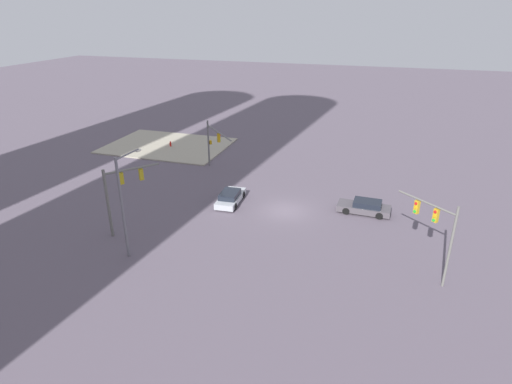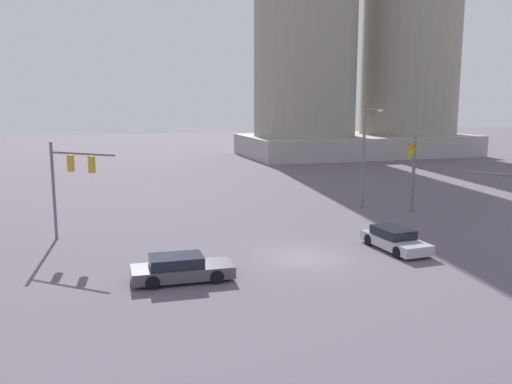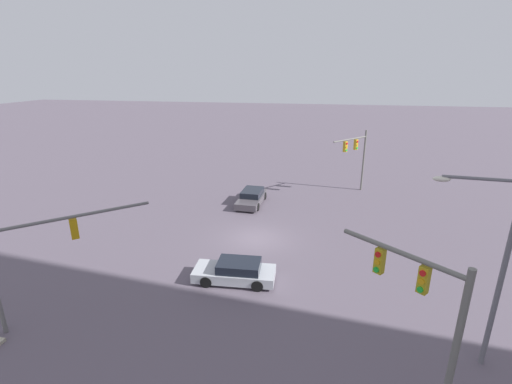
{
  "view_description": "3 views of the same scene",
  "coord_description": "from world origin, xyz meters",
  "px_view_note": "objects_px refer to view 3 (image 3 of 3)",
  "views": [
    {
      "loc": [
        -8.02,
        34.39,
        17.18
      ],
      "look_at": [
        1.91,
        2.89,
        2.83
      ],
      "focal_mm": 29.95,
      "sensor_mm": 36.0,
      "label": 1
    },
    {
      "loc": [
        -10.85,
        -25.92,
        8.35
      ],
      "look_at": [
        -2.24,
        1.48,
        3.41
      ],
      "focal_mm": 38.07,
      "sensor_mm": 36.0,
      "label": 2
    },
    {
      "loc": [
        22.61,
        4.4,
        11.17
      ],
      "look_at": [
        -1.75,
        -0.37,
        2.86
      ],
      "focal_mm": 25.55,
      "sensor_mm": 36.0,
      "label": 3
    }
  ],
  "objects_px": {
    "traffic_signal_near_corner": "(34,249)",
    "sedan_car_waiting_far": "(236,272)",
    "traffic_signal_opposite_side": "(427,305)",
    "traffic_signal_cross_street": "(356,151)",
    "sedan_car_approaching": "(252,197)",
    "streetlamp_curved_arm": "(494,260)"
  },
  "relations": [
    {
      "from": "traffic_signal_cross_street",
      "to": "sedan_car_waiting_far",
      "type": "bearing_deg",
      "value": 17.88
    },
    {
      "from": "streetlamp_curved_arm",
      "to": "sedan_car_approaching",
      "type": "bearing_deg",
      "value": -48.71
    },
    {
      "from": "traffic_signal_opposite_side",
      "to": "traffic_signal_cross_street",
      "type": "relative_size",
      "value": 0.98
    },
    {
      "from": "sedan_car_approaching",
      "to": "streetlamp_curved_arm",
      "type": "bearing_deg",
      "value": 39.43
    },
    {
      "from": "streetlamp_curved_arm",
      "to": "sedan_car_waiting_far",
      "type": "relative_size",
      "value": 1.69
    },
    {
      "from": "traffic_signal_opposite_side",
      "to": "traffic_signal_cross_street",
      "type": "height_order",
      "value": "traffic_signal_cross_street"
    },
    {
      "from": "traffic_signal_near_corner",
      "to": "streetlamp_curved_arm",
      "type": "relative_size",
      "value": 0.7
    },
    {
      "from": "traffic_signal_near_corner",
      "to": "streetlamp_curved_arm",
      "type": "bearing_deg",
      "value": -40.38
    },
    {
      "from": "traffic_signal_opposite_side",
      "to": "sedan_car_approaching",
      "type": "xyz_separation_m",
      "value": [
        -18.62,
        -9.69,
        -3.36
      ]
    },
    {
      "from": "sedan_car_approaching",
      "to": "sedan_car_waiting_far",
      "type": "xyz_separation_m",
      "value": [
        12.35,
        1.65,
        -0.0
      ]
    },
    {
      "from": "traffic_signal_cross_street",
      "to": "streetlamp_curved_arm",
      "type": "height_order",
      "value": "streetlamp_curved_arm"
    },
    {
      "from": "traffic_signal_near_corner",
      "to": "traffic_signal_cross_street",
      "type": "xyz_separation_m",
      "value": [
        -22.18,
        15.18,
        0.38
      ]
    },
    {
      "from": "traffic_signal_opposite_side",
      "to": "streetlamp_curved_arm",
      "type": "bearing_deg",
      "value": -100.47
    },
    {
      "from": "traffic_signal_opposite_side",
      "to": "sedan_car_waiting_far",
      "type": "relative_size",
      "value": 1.25
    },
    {
      "from": "traffic_signal_cross_street",
      "to": "sedan_car_approaching",
      "type": "height_order",
      "value": "traffic_signal_cross_street"
    },
    {
      "from": "traffic_signal_opposite_side",
      "to": "traffic_signal_cross_street",
      "type": "bearing_deg",
      "value": -48.86
    },
    {
      "from": "traffic_signal_cross_street",
      "to": "sedan_car_waiting_far",
      "type": "relative_size",
      "value": 1.28
    },
    {
      "from": "traffic_signal_opposite_side",
      "to": "sedan_car_approaching",
      "type": "height_order",
      "value": "traffic_signal_opposite_side"
    },
    {
      "from": "traffic_signal_near_corner",
      "to": "sedan_car_approaching",
      "type": "bearing_deg",
      "value": 26.76
    },
    {
      "from": "traffic_signal_opposite_side",
      "to": "sedan_car_approaching",
      "type": "relative_size",
      "value": 1.21
    },
    {
      "from": "streetlamp_curved_arm",
      "to": "sedan_car_approaching",
      "type": "relative_size",
      "value": 1.64
    },
    {
      "from": "traffic_signal_near_corner",
      "to": "sedan_car_waiting_far",
      "type": "bearing_deg",
      "value": -11.47
    }
  ]
}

